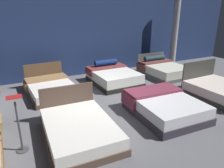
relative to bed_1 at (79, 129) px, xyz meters
name	(u,v)px	position (x,y,z in m)	size (l,w,h in m)	color
ground_plane	(104,106)	(1.20, 1.25, -0.22)	(18.00, 18.00, 0.02)	#5B5B60
showroom_back_wall	(68,35)	(1.20, 4.63, 1.54)	(18.00, 0.06, 3.50)	navy
bed_1	(79,129)	(0.00, 0.00, 0.00)	(1.54, 2.13, 0.90)	brown
bed_2	(164,106)	(2.39, -0.01, 0.04)	(1.73, 2.04, 0.54)	#302B36
bed_3	(221,91)	(4.80, 0.08, 0.02)	(1.71, 1.98, 1.03)	#33322E
bed_5	(51,88)	(0.00, 2.92, -0.01)	(1.59, 2.07, 0.88)	brown
bed_6	(113,77)	(2.38, 2.92, 0.06)	(1.65, 1.98, 0.80)	black
bed_7	(163,69)	(4.81, 2.89, 0.05)	(1.66, 2.00, 0.82)	#555653
price_sign	(20,130)	(-1.17, 0.07, 0.25)	(0.28, 0.24, 1.17)	#3F3F44
support_pillar	(175,31)	(6.19, 3.86, 1.54)	(0.30, 0.30, 3.50)	#99999E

